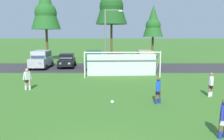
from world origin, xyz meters
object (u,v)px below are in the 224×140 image
object	(u,v)px
player_striker_near	(158,90)
player_winger_right	(223,119)
player_defender_far	(27,79)
player_midfield_center	(210,85)
street_lamp	(107,41)
parked_car_slot_center_left	(94,59)
parked_car_slot_center	(116,61)
soccer_goal	(122,63)
soccer_ball	(112,102)
parked_car_slot_far_left	(41,59)
parked_car_slot_center_right	(145,59)
parked_car_slot_left	(67,60)

from	to	relation	value
player_striker_near	player_winger_right	world-z (taller)	same
player_defender_far	player_winger_right	bearing A→B (deg)	-36.93
player_midfield_center	player_winger_right	world-z (taller)	same
street_lamp	player_striker_near	bearing A→B (deg)	-73.34
parked_car_slot_center_left	parked_car_slot_center	size ratio (longest dim) A/B	1.11
player_striker_near	parked_car_slot_center_left	world-z (taller)	parked_car_slot_center_left
player_midfield_center	parked_car_slot_center	xyz separation A→B (m)	(-6.06, 13.59, 0.05)
player_winger_right	parked_car_slot_center_left	distance (m)	20.59
soccer_goal	street_lamp	distance (m)	3.23
player_defender_far	soccer_ball	bearing A→B (deg)	-28.80
player_striker_near	street_lamp	size ratio (longest dim) A/B	0.24
player_midfield_center	soccer_ball	bearing A→B (deg)	-166.20
soccer_ball	player_winger_right	bearing A→B (deg)	-46.14
soccer_ball	street_lamp	bearing A→B (deg)	92.75
player_striker_near	player_midfield_center	bearing A→B (deg)	22.52
parked_car_slot_far_left	soccer_goal	bearing A→B (deg)	-29.72
player_defender_far	street_lamp	distance (m)	9.93
player_midfield_center	parked_car_slot_center_right	bearing A→B (deg)	100.54
soccer_ball	parked_car_slot_center_right	world-z (taller)	parked_car_slot_center_right
soccer_ball	player_defender_far	bearing A→B (deg)	151.20
parked_car_slot_center	street_lamp	size ratio (longest dim) A/B	0.63
parked_car_slot_center_right	parked_car_slot_center	bearing A→B (deg)	178.10
parked_car_slot_far_left	player_defender_far	bearing A→B (deg)	-78.25
soccer_goal	player_winger_right	xyz separation A→B (m)	(3.50, -13.90, -0.47)
parked_car_slot_left	street_lamp	distance (m)	7.35
parked_car_slot_far_left	parked_car_slot_center	distance (m)	9.32
player_midfield_center	parked_car_slot_left	xyz separation A→B (m)	(-12.37, 13.91, 0.05)
soccer_goal	parked_car_slot_center_left	size ratio (longest dim) A/B	1.59
parked_car_slot_center_left	street_lamp	bearing A→B (deg)	-65.49
soccer_ball	parked_car_slot_left	distance (m)	16.59
parked_car_slot_center_left	player_winger_right	bearing A→B (deg)	-70.98
soccer_ball	soccer_goal	xyz separation A→B (m)	(0.97, 9.25, 1.18)
soccer_ball	player_winger_right	size ratio (longest dim) A/B	0.13
soccer_goal	player_striker_near	distance (m)	9.41
player_defender_far	player_midfield_center	bearing A→B (deg)	-8.27
player_defender_far	parked_car_slot_center	distance (m)	13.61
soccer_goal	parked_car_slot_far_left	world-z (taller)	soccer_goal
player_striker_near	player_defender_far	world-z (taller)	same
parked_car_slot_center_left	street_lamp	size ratio (longest dim) A/B	0.70
soccer_ball	parked_car_slot_left	world-z (taller)	parked_car_slot_left
player_winger_right	parked_car_slot_center_right	world-z (taller)	parked_car_slot_center_right
soccer_ball	parked_car_slot_far_left	bearing A→B (deg)	120.59
player_winger_right	parked_car_slot_center	distance (m)	20.25
player_striker_near	player_midfield_center	world-z (taller)	same
player_striker_near	parked_car_slot_center_right	bearing A→B (deg)	84.89
parked_car_slot_center_right	player_striker_near	bearing A→B (deg)	-95.11
soccer_goal	player_midfield_center	xyz separation A→B (m)	(5.65, -7.62, -0.47)
soccer_ball	street_lamp	xyz separation A→B (m)	(-0.53, 11.07, 3.38)
parked_car_slot_far_left	parked_car_slot_center	size ratio (longest dim) A/B	1.09
player_winger_right	street_lamp	xyz separation A→B (m)	(-5.00, 15.72, 2.67)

